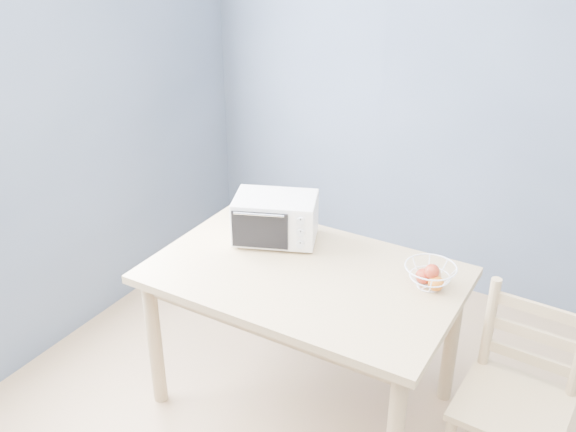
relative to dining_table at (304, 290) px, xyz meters
The scene contains 5 objects.
room 1.20m from the dining_table, 55.81° to the right, with size 4.01×4.51×2.61m.
dining_table is the anchor object (origin of this frame).
toaster_oven 0.41m from the dining_table, 146.86° to the left, with size 0.47×0.41×0.24m.
fruit_basket 0.59m from the dining_table, 17.59° to the left, with size 0.30×0.30×0.12m.
dining_chair 1.02m from the dining_table, ahead, with size 0.44×0.44×0.91m.
Camera 1 is at (0.63, -1.37, 2.30)m, focal length 40.00 mm.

